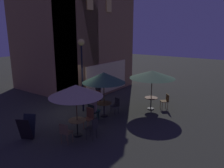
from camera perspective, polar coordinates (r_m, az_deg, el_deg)
name	(u,v)px	position (r m, az deg, el deg)	size (l,w,h in m)	color
ground_plane	(80,113)	(12.33, -8.60, -7.51)	(60.00, 60.00, 0.00)	#33342C
cafe_building	(73,36)	(15.89, -10.30, 12.44)	(6.51, 7.35, 8.27)	#946C46
street_lamp_near_corner	(82,58)	(11.82, -8.07, 6.72)	(0.37, 0.37, 4.07)	black
menu_sandwich_board	(27,128)	(9.87, -21.66, -10.72)	(0.85, 0.80, 1.00)	black
cafe_table_0	(151,101)	(12.74, 10.31, -4.36)	(0.75, 0.75, 0.71)	black
cafe_table_1	(104,106)	(11.50, -2.12, -5.91)	(0.80, 0.80, 0.75)	black
cafe_table_2	(77,124)	(9.58, -9.21, -10.44)	(0.75, 0.75, 0.74)	black
patio_umbrella_0	(152,74)	(12.35, 10.62, 2.51)	(2.58, 2.58, 2.31)	black
patio_umbrella_1	(104,78)	(11.07, -2.19, 1.73)	(2.25, 2.25, 2.41)	black
patio_umbrella_2	(76,91)	(9.07, -9.57, -1.79)	(2.28, 2.28, 2.30)	black
cafe_chair_0	(166,100)	(13.01, 14.07, -4.12)	(0.59, 0.59, 0.88)	brown
cafe_chair_1	(116,104)	(11.96, 1.05, -5.38)	(0.49, 0.49, 0.86)	#232126
cafe_chair_2	(93,111)	(10.92, -5.18, -7.13)	(0.45, 0.45, 0.91)	black
cafe_chair_3	(65,131)	(8.97, -12.29, -12.22)	(0.46, 0.46, 0.90)	brown
cafe_chair_4	(93,127)	(9.17, -5.03, -11.26)	(0.45, 0.45, 0.95)	#272625
cafe_chair_5	(89,116)	(10.20, -6.09, -8.50)	(0.42, 0.42, 0.99)	brown
patron_seated_0	(95,108)	(10.97, -4.65, -6.29)	(0.53, 0.35, 1.22)	#234B3A
patron_standing_1	(98,91)	(13.26, -3.68, -1.78)	(0.36, 0.36, 1.78)	#492019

